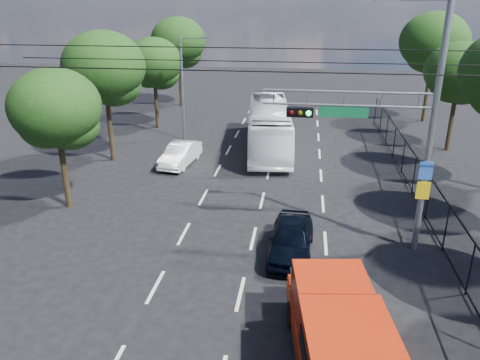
% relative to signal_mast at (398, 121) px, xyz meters
% --- Properties ---
extents(lane_markings, '(6.12, 38.00, 0.01)m').
position_rel_signal_mast_xyz_m(lane_markings, '(-5.28, 6.01, -5.24)').
color(lane_markings, beige).
rests_on(lane_markings, ground).
extents(signal_mast, '(6.43, 0.39, 9.50)m').
position_rel_signal_mast_xyz_m(signal_mast, '(0.00, 0.00, 0.00)').
color(signal_mast, slate).
rests_on(signal_mast, ground).
extents(streetlight_left, '(2.09, 0.22, 7.08)m').
position_rel_signal_mast_xyz_m(streetlight_left, '(-11.62, 14.01, -1.30)').
color(streetlight_left, slate).
rests_on(streetlight_left, ground).
extents(utility_wires, '(22.00, 5.04, 0.74)m').
position_rel_signal_mast_xyz_m(utility_wires, '(-5.28, 0.84, 1.99)').
color(utility_wires, black).
rests_on(utility_wires, ground).
extents(fence_right, '(0.06, 34.03, 2.00)m').
position_rel_signal_mast_xyz_m(fence_right, '(2.32, 4.18, -4.21)').
color(fence_right, black).
rests_on(fence_right, ground).
extents(tree_right_d, '(4.32, 4.32, 7.02)m').
position_rel_signal_mast_xyz_m(tree_right_d, '(6.13, 14.03, -0.39)').
color(tree_right_d, black).
rests_on(tree_right_d, ground).
extents(tree_right_e, '(5.28, 5.28, 8.58)m').
position_rel_signal_mast_xyz_m(tree_right_e, '(6.33, 22.03, 0.69)').
color(tree_right_e, black).
rests_on(tree_right_e, ground).
extents(tree_left_b, '(4.08, 4.08, 6.63)m').
position_rel_signal_mast_xyz_m(tree_left_b, '(-14.47, 2.03, -0.66)').
color(tree_left_b, black).
rests_on(tree_left_b, ground).
extents(tree_left_c, '(4.80, 4.80, 7.80)m').
position_rel_signal_mast_xyz_m(tree_left_c, '(-15.07, 9.03, 0.15)').
color(tree_left_c, black).
rests_on(tree_left_c, ground).
extents(tree_left_d, '(4.20, 4.20, 6.83)m').
position_rel_signal_mast_xyz_m(tree_left_d, '(-14.67, 17.03, -0.52)').
color(tree_left_d, black).
rests_on(tree_left_d, ground).
extents(tree_left_e, '(4.92, 4.92, 7.99)m').
position_rel_signal_mast_xyz_m(tree_left_e, '(-14.87, 25.03, 0.29)').
color(tree_left_e, black).
rests_on(tree_left_e, ground).
extents(red_pickup, '(2.91, 6.21, 2.23)m').
position_rel_signal_mast_xyz_m(red_pickup, '(-2.25, -7.14, -4.05)').
color(red_pickup, black).
rests_on(red_pickup, ground).
extents(navy_hatchback, '(1.82, 4.20, 1.41)m').
position_rel_signal_mast_xyz_m(navy_hatchback, '(-3.68, -1.11, -4.54)').
color(navy_hatchback, black).
rests_on(navy_hatchback, ground).
extents(white_bus, '(3.71, 11.29, 3.09)m').
position_rel_signal_mast_xyz_m(white_bus, '(-5.69, 12.75, -3.70)').
color(white_bus, white).
rests_on(white_bus, ground).
extents(white_van, '(1.89, 4.14, 1.32)m').
position_rel_signal_mast_xyz_m(white_van, '(-10.70, 8.75, -4.58)').
color(white_van, silver).
rests_on(white_van, ground).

